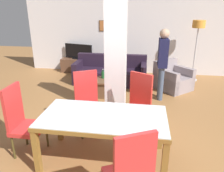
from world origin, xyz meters
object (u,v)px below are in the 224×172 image
at_px(dining_chair_far_left, 88,101).
at_px(standing_person, 163,60).
at_px(dining_table, 104,124).
at_px(floor_lamp, 198,30).
at_px(dining_chair_far_right, 137,104).
at_px(tv_stand, 79,65).
at_px(sofa, 111,73).
at_px(coffee_table, 101,87).
at_px(armchair, 172,79).
at_px(tv_screen, 79,52).
at_px(bottle, 103,75).
at_px(dining_chair_head_left, 22,119).

distance_m(dining_chair_far_left, standing_person, 2.27).
height_order(dining_table, dining_chair_far_left, dining_chair_far_left).
bearing_deg(dining_chair_far_left, floor_lamp, -155.64).
distance_m(dining_chair_far_right, tv_stand, 4.32).
height_order(sofa, coffee_table, sofa).
distance_m(dining_table, tv_stand, 4.89).
bearing_deg(dining_chair_far_right, tv_stand, -30.92).
relative_size(armchair, tv_screen, 1.14).
relative_size(bottle, tv_screen, 0.24).
distance_m(dining_chair_far_left, sofa, 2.78).
bearing_deg(dining_chair_head_left, sofa, 167.00).
bearing_deg(dining_chair_head_left, floor_lamp, 141.32).
relative_size(tv_stand, tv_screen, 1.22).
bearing_deg(standing_person, bottle, 84.85).
relative_size(armchair, bottle, 4.73).
xyz_separation_m(dining_chair_far_left, floor_lamp, (2.54, 3.38, 0.98)).
height_order(dining_table, coffee_table, dining_table).
xyz_separation_m(dining_chair_far_left, sofa, (-0.00, 2.76, -0.31)).
height_order(tv_stand, tv_screen, tv_screen).
bearing_deg(floor_lamp, armchair, -128.49).
relative_size(bottle, tv_stand, 0.20).
xyz_separation_m(coffee_table, standing_person, (1.52, 0.02, 0.79)).
bearing_deg(standing_person, tv_stand, 52.94).
relative_size(dining_table, sofa, 0.85).
bearing_deg(tv_stand, dining_chair_head_left, -84.30).
distance_m(dining_table, coffee_table, 2.61).
distance_m(coffee_table, floor_lamp, 3.40).
distance_m(dining_chair_head_left, bottle, 2.77).
bearing_deg(standing_person, coffee_table, 90.00).
height_order(dining_chair_head_left, bottle, dining_chair_head_left).
height_order(dining_chair_far_left, tv_stand, dining_chair_far_left).
xyz_separation_m(dining_chair_far_right, bottle, (-0.98, 1.81, -0.06)).
bearing_deg(dining_chair_far_right, bottle, -33.29).
bearing_deg(armchair, tv_stand, -64.30).
relative_size(dining_chair_far_right, tv_stand, 0.91).
bearing_deg(floor_lamp, dining_chair_head_left, -128.68).
bearing_deg(dining_chair_far_right, dining_table, 90.00).
relative_size(dining_chair_far_right, armchair, 0.98).
distance_m(dining_chair_head_left, tv_screen, 4.57).
xyz_separation_m(armchair, tv_screen, (-3.10, 1.24, 0.45)).
bearing_deg(bottle, coffee_table, -97.05).
height_order(coffee_table, standing_person, standing_person).
relative_size(tv_stand, standing_person, 0.72).
bearing_deg(tv_stand, dining_chair_far_left, -70.86).
relative_size(coffee_table, tv_stand, 0.45).
xyz_separation_m(sofa, tv_stand, (-1.28, 0.95, -0.05)).
height_order(dining_chair_head_left, tv_stand, dining_chair_head_left).
bearing_deg(coffee_table, armchair, 22.47).
relative_size(dining_chair_far_right, tv_screen, 1.11).
height_order(dining_chair_head_left, tv_screen, dining_chair_head_left).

